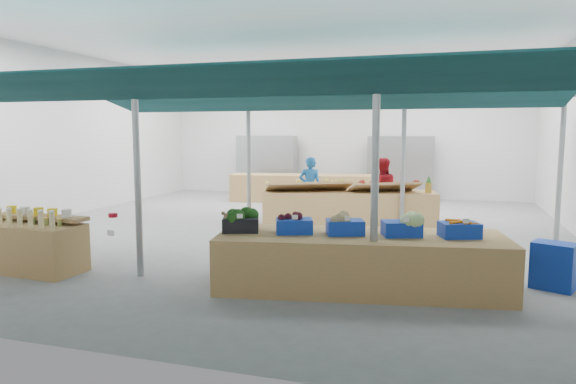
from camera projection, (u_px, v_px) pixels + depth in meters
name	position (u px, v px, depth m)	size (l,w,h in m)	color
floor	(283.00, 231.00, 11.27)	(13.00, 13.00, 0.00)	slate
hall	(301.00, 112.00, 12.32)	(13.00, 13.00, 13.00)	silver
pole_grid	(294.00, 152.00, 9.18)	(10.00, 4.60, 3.00)	gray
awnings	(294.00, 97.00, 9.06)	(9.50, 7.08, 0.30)	#0B2D2F
back_shelving_left	(267.00, 166.00, 17.58)	(2.00, 0.50, 2.00)	#B23F33
back_shelving_right	(400.00, 168.00, 16.26)	(2.00, 0.50, 2.00)	#B23F33
bottle_shelf	(32.00, 245.00, 8.00)	(1.71, 1.12, 1.03)	#9A7343
veg_counter	(360.00, 262.00, 7.08)	(3.91, 1.30, 0.76)	#9A7343
fruit_counter	(349.00, 209.00, 11.61)	(3.84, 0.91, 0.82)	#9A7343
far_counter	(306.00, 188.00, 15.92)	(4.66, 0.93, 0.84)	#9A7343
crate_stack	(554.00, 266.00, 7.08)	(0.54, 0.38, 0.65)	#0F33AA
vendor_left	(310.00, 187.00, 12.96)	(0.56, 0.37, 1.54)	#1B5FAF
vendor_right	(382.00, 189.00, 12.44)	(0.75, 0.58, 1.54)	maroon
crate_broccoli	(241.00, 221.00, 7.23)	(0.59, 0.50, 0.35)	black
crate_beets	(294.00, 224.00, 7.14)	(0.59, 0.50, 0.29)	#0F33AA
crate_celeriac	(345.00, 224.00, 7.05)	(0.59, 0.50, 0.31)	#0F33AA
crate_cabbage	(401.00, 224.00, 6.95)	(0.59, 0.50, 0.35)	#0F33AA
crate_carrots	(459.00, 229.00, 6.86)	(0.59, 0.50, 0.29)	#0F33AA
sparrow	(226.00, 216.00, 7.12)	(0.12, 0.09, 0.11)	brown
pole_ribbon	(113.00, 217.00, 6.58)	(0.12, 0.12, 0.28)	red
apple_heap_yellow	(309.00, 184.00, 11.52)	(2.02, 1.46, 0.27)	#997247
apple_heap_red	(385.00, 185.00, 11.40)	(1.66, 1.28, 0.27)	#997247
pineapple	(429.00, 184.00, 11.33)	(0.14, 0.14, 0.39)	#8C6019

